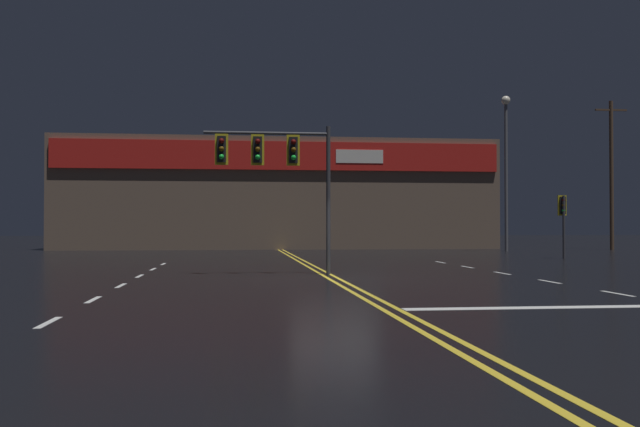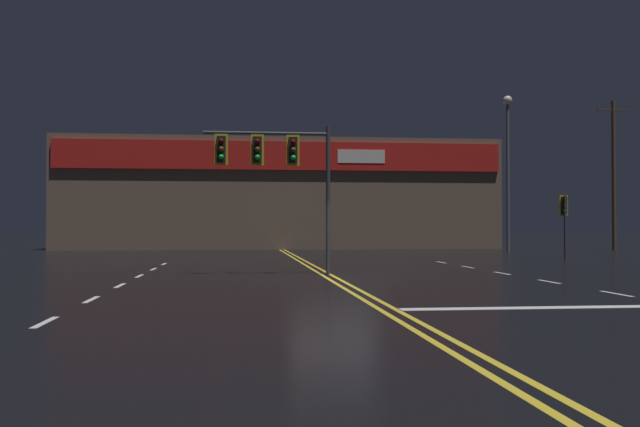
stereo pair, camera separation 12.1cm
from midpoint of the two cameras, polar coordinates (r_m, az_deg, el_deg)
ground_plane at (r=21.20m, az=1.22°, el=-5.24°), size 200.00×200.00×0.00m
road_markings at (r=19.74m, az=5.55°, el=-5.54°), size 17.45×60.00×0.01m
traffic_signal_median at (r=23.01m, az=-3.63°, el=4.38°), size 4.08×0.36×4.80m
traffic_signal_corner_northeast at (r=36.38m, az=19.04°, el=0.10°), size 0.42×0.36×3.07m
streetlight_far_left at (r=45.98m, az=14.86°, el=4.76°), size 0.56×0.56×9.70m
building_backdrop at (r=52.30m, az=-3.30°, el=1.42°), size 30.25×10.23×7.57m
utility_pole_row at (r=44.86m, az=-6.73°, el=4.47°), size 47.14×0.26×12.44m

